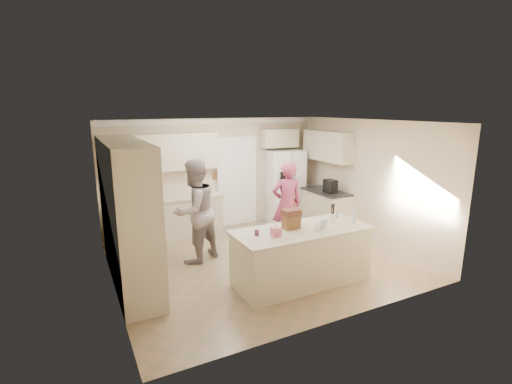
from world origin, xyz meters
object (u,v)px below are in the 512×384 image
utensil_crock (333,218)px  tissue_box (276,232)px  teen_girl (287,204)px  dollhouse_body (291,222)px  refrigerator (284,185)px  island_base (301,257)px  coffee_maker (330,186)px  teen_boy (195,211)px

utensil_crock → tissue_box: (-1.20, -0.15, -0.00)m
teen_girl → dollhouse_body: bearing=73.5°
dollhouse_body → refrigerator: bearing=60.6°
dollhouse_body → utensil_crock: bearing=-3.6°
teen_girl → island_base: bearing=79.5°
utensil_crock → island_base: bearing=-175.6°
tissue_box → dollhouse_body: dollhouse_body is taller
island_base → dollhouse_body: size_ratio=8.46×
island_base → tissue_box: 0.79m
teen_girl → refrigerator: bearing=-106.5°
coffee_maker → tissue_box: bearing=-142.4°
coffee_maker → dollhouse_body: (-2.20, -1.80, -0.03)m
refrigerator → teen_boy: bearing=-145.3°
teen_boy → teen_girl: bearing=151.5°
refrigerator → dollhouse_body: size_ratio=6.92×
teen_girl → tissue_box: bearing=66.6°
refrigerator → island_base: 3.54m
coffee_maker → dollhouse_body: 2.84m
teen_girl → coffee_maker: bearing=-153.6°
island_base → utensil_crock: (0.65, 0.05, 0.56)m
island_base → utensil_crock: bearing=4.4°
teen_boy → teen_girl: 1.96m
teen_girl → teen_boy: bearing=10.6°
island_base → teen_boy: size_ratio=1.13×
teen_boy → teen_girl: size_ratio=1.10×
island_base → teen_boy: 2.15m
teen_girl → utensil_crock: bearing=101.8°
coffee_maker → teen_boy: bearing=-175.7°
teen_boy → dollhouse_body: bearing=99.8°
tissue_box → utensil_crock: bearing=7.1°
utensil_crock → teen_girl: size_ratio=0.08×
utensil_crock → teen_girl: 1.53m
teen_boy → teen_girl: teen_boy is taller
refrigerator → tissue_box: bearing=-116.2°
coffee_maker → teen_boy: teen_boy is taller
dollhouse_body → teen_boy: teen_boy is taller
refrigerator → coffee_maker: 1.34m
utensil_crock → tissue_box: size_ratio=1.07×
island_base → utensil_crock: utensil_crock is taller
dollhouse_body → island_base: bearing=-33.7°
coffee_maker → island_base: coffee_maker is taller
island_base → teen_girl: (0.68, 1.57, 0.45)m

